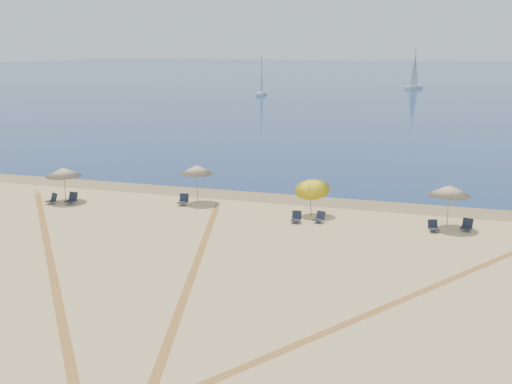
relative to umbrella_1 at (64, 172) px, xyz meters
The scene contains 16 objects.
ocean 206.16m from the umbrella_1, 86.52° to the left, with size 500.00×500.00×0.00m, color #0C2151.
wet_sand 13.51m from the umbrella_1, 20.90° to the left, with size 500.00×500.00×0.00m, color olive.
umbrella_1 is the anchor object (origin of this frame).
umbrella_2 8.49m from the umbrella_1, 14.54° to the left, with size 2.06×2.06×2.48m.
umbrella_3 15.77m from the umbrella_1, ahead, with size 2.04×2.09×2.45m.
umbrella_4 23.32m from the umbrella_1, ahead, with size 2.24×2.24×2.44m.
chair_1 1.85m from the umbrella_1, 117.46° to the right, with size 0.74×0.79×0.65m.
chair_2 1.82m from the umbrella_1, 30.77° to the right, with size 0.65×0.75×0.72m.
chair_3 7.88m from the umbrella_1, ahead, with size 0.64×0.73×0.69m.
chair_4 15.29m from the umbrella_1, ahead, with size 0.56×0.65×0.64m.
chair_5 16.53m from the umbrella_1, ahead, with size 0.67×0.73×0.62m.
chair_6 22.64m from the umbrella_1, ahead, with size 0.68×0.73×0.62m.
chair_7 24.37m from the umbrella_1, ahead, with size 0.70×0.76×0.66m.
sailboat_0 114.19m from the umbrella_1, 81.34° to the left, with size 4.06×6.25×9.19m.
sailboat_2 86.18m from the umbrella_1, 97.90° to the left, with size 1.93×5.38×7.84m.
tire_tracks 16.94m from the umbrella_1, 39.85° to the right, with size 54.35×42.23×0.00m.
Camera 1 is at (9.72, -12.20, 9.61)m, focal length 41.40 mm.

